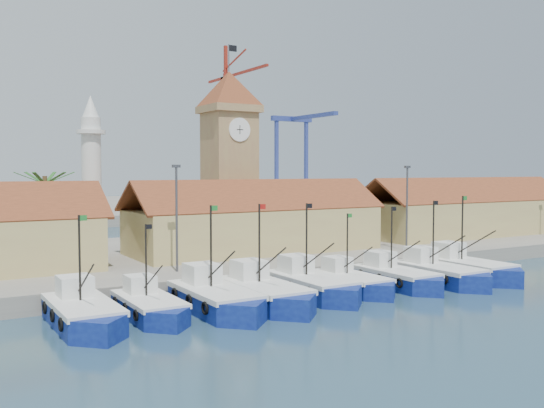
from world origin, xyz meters
TOP-DOWN VIEW (x-y plane):
  - ground at (0.00, 0.00)m, footprint 400.00×400.00m
  - quay at (0.00, 24.00)m, footprint 140.00×32.00m
  - terminal at (0.00, 110.00)m, footprint 240.00×80.00m
  - boat_0 at (-21.85, 3.22)m, footprint 3.66×10.03m
  - boat_1 at (-17.38, 3.36)m, footprint 3.25×8.90m
  - boat_2 at (-12.72, 2.68)m, footprint 3.85×10.56m
  - boat_3 at (-8.82, 2.51)m, footprint 3.85×10.55m
  - boat_4 at (-3.99, 3.37)m, footprint 3.79×10.37m
  - boat_5 at (0.02, 3.37)m, footprint 3.30×9.03m
  - boat_6 at (4.56, 2.94)m, footprint 3.53×9.66m
  - boat_7 at (8.87, 2.21)m, footprint 3.75×10.27m
  - boat_8 at (13.04, 2.60)m, footprint 3.91×10.71m
  - hall_center at (0.00, 20.00)m, footprint 27.04×10.13m
  - hall_right at (32.00, 20.00)m, footprint 31.20×10.13m
  - clock_tower at (0.00, 26.00)m, footprint 5.80×5.80m
  - minaret at (-15.00, 28.00)m, footprint 3.00×3.00m
  - palm_tree at (-20.00, 26.00)m, footprint 5.60×5.03m
  - lamp_posts at (0.50, 12.00)m, footprint 80.70×0.25m
  - crane_red_right at (38.76, 103.74)m, footprint 1.00×31.23m
  - gantry at (62.00, 106.65)m, footprint 13.00×22.00m

SIDE VIEW (x-z plane):
  - ground at x=0.00m, z-range 0.00..0.00m
  - boat_1 at x=-17.38m, z-range -2.67..4.06m
  - boat_5 at x=0.02m, z-range -2.71..4.12m
  - quay at x=0.00m, z-range 0.00..1.50m
  - boat_6 at x=4.56m, z-range -2.90..4.41m
  - boat_0 at x=-21.85m, z-range -3.01..4.58m
  - boat_7 at x=8.87m, z-range -3.08..4.69m
  - boat_4 at x=-3.99m, z-range -3.11..4.74m
  - boat_3 at x=-8.82m, z-range -3.17..4.82m
  - boat_2 at x=-12.72m, z-range -3.17..4.82m
  - boat_8 at x=13.04m, z-range -3.21..4.89m
  - terminal at x=0.00m, z-range 0.00..2.00m
  - hall_center at x=0.00m, z-range 0.18..7.79m
  - hall_right at x=32.00m, z-range 0.18..7.79m
  - palm_tree at x=-20.00m, z-range 2.05..10.44m
  - lamp_posts at x=0.50m, z-range 1.96..10.99m
  - minaret at x=-15.00m, z-range 1.58..17.88m
  - clock_tower at x=0.00m, z-range 0.61..23.31m
  - gantry at x=62.00m, z-range 8.44..31.64m
  - crane_red_right at x=38.76m, z-range 4.08..43.87m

